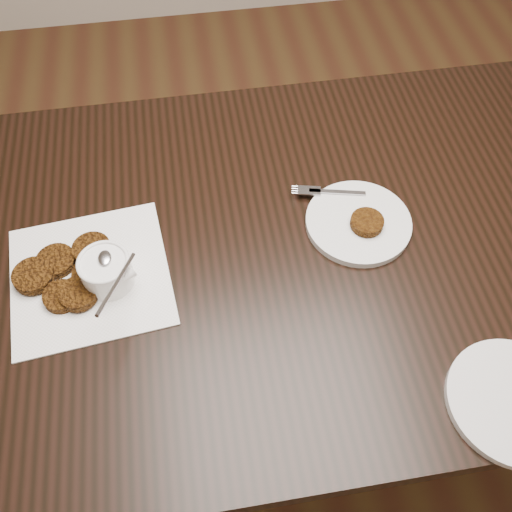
{
  "coord_description": "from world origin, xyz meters",
  "views": [
    {
      "loc": [
        -0.19,
        -0.54,
        1.56
      ],
      "look_at": [
        -0.1,
        -0.02,
        0.8
      ],
      "focal_mm": 38.88,
      "sensor_mm": 36.0,
      "label": 1
    }
  ],
  "objects_px": {
    "napkin": "(90,276)",
    "plate_with_patty": "(359,220)",
    "sauce_ramekin": "(102,261)",
    "table": "(312,329)"
  },
  "relations": [
    {
      "from": "sauce_ramekin",
      "to": "plate_with_patty",
      "type": "relative_size",
      "value": 0.62
    },
    {
      "from": "plate_with_patty",
      "to": "sauce_ramekin",
      "type": "bearing_deg",
      "value": -173.38
    },
    {
      "from": "plate_with_patty",
      "to": "napkin",
      "type": "bearing_deg",
      "value": -175.78
    },
    {
      "from": "napkin",
      "to": "plate_with_patty",
      "type": "height_order",
      "value": "plate_with_patty"
    },
    {
      "from": "napkin",
      "to": "plate_with_patty",
      "type": "relative_size",
      "value": 1.38
    },
    {
      "from": "table",
      "to": "plate_with_patty",
      "type": "height_order",
      "value": "plate_with_patty"
    },
    {
      "from": "table",
      "to": "napkin",
      "type": "distance_m",
      "value": 0.57
    },
    {
      "from": "napkin",
      "to": "sauce_ramekin",
      "type": "height_order",
      "value": "sauce_ramekin"
    },
    {
      "from": "sauce_ramekin",
      "to": "napkin",
      "type": "bearing_deg",
      "value": 154.5
    },
    {
      "from": "table",
      "to": "plate_with_patty",
      "type": "xyz_separation_m",
      "value": [
        0.06,
        0.02,
        0.39
      ]
    }
  ]
}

